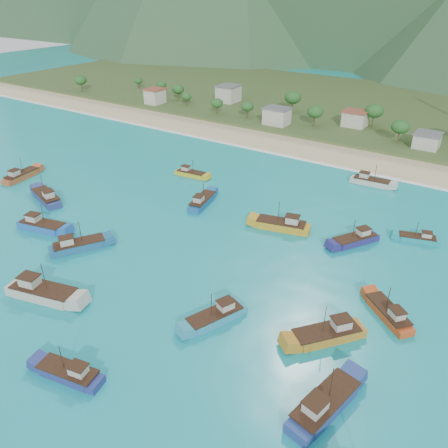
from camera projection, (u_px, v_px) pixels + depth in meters
The scene contains 21 objects.
ground at pixel (188, 287), 75.97m from camera, with size 600.00×600.00×0.00m, color #0B6C80.
beach at pixel (346, 156), 133.62m from camera, with size 400.00×18.00×1.20m, color beige.
land at pixel (398, 113), 178.13m from camera, with size 400.00×110.00×2.40m, color #385123.
surf_line at pixel (334, 166), 126.68m from camera, with size 400.00×2.50×0.08m, color white.
vegetation at pixel (370, 121), 149.80m from camera, with size 275.86×25.97×8.56m.
boat_1 at pixel (328, 335), 64.55m from camera, with size 9.63×10.75×6.60m.
boat_2 at pixel (202, 202), 104.20m from camera, with size 5.06×10.71×6.09m.
boat_3 at pixel (324, 405), 53.68m from camera, with size 5.86×12.17×6.91m.
boat_4 at pixel (47, 198), 105.79m from camera, with size 12.00×6.63×6.80m.
boat_6 at pixel (21, 176), 118.04m from camera, with size 4.70×10.95×6.27m.
boat_9 at pixel (42, 226), 93.47m from camera, with size 11.53×5.62×6.55m.
boat_10 at pixel (418, 239), 89.46m from camera, with size 8.27×4.49×4.69m.
boat_13 at pixel (78, 246), 86.48m from camera, with size 8.36×10.96×6.42m.
boat_14 at pixel (69, 374), 58.31m from camera, with size 9.86×4.57×5.61m.
boat_16 at pixel (216, 317), 68.15m from camera, with size 6.55×10.49×5.97m.
boat_18 at pixel (191, 174), 119.75m from camera, with size 9.19×3.52×5.30m.
boat_20 at pixel (388, 314), 68.90m from camera, with size 9.13×8.37×5.67m.
boat_23 at pixel (43, 293), 73.07m from camera, with size 13.15×6.71×7.46m.
boat_24 at pixel (371, 182), 114.67m from camera, with size 10.32×3.69×5.99m.
boat_26 at pixel (355, 240), 88.59m from camera, with size 7.85×10.24×6.01m.
boat_27 at pixel (282, 225), 93.67m from camera, with size 12.04×6.02×6.83m.
Camera 1 is at (39.09, -47.51, 46.34)m, focal length 35.00 mm.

